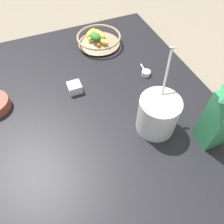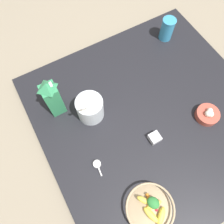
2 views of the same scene
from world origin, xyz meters
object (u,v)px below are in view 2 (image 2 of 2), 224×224
(milk_carton, at_px, (52,98))
(yogurt_tub, at_px, (90,108))
(drinking_cup, at_px, (167,29))
(garlic_bowl, at_px, (208,114))
(spice_jar, at_px, (155,138))
(fruit_bowl, at_px, (150,208))

(milk_carton, xyz_separation_m, yogurt_tub, (-0.12, -0.14, -0.05))
(drinking_cup, relative_size, garlic_bowl, 1.16)
(drinking_cup, distance_m, garlic_bowl, 0.58)
(drinking_cup, bearing_deg, garlic_bowl, 167.74)
(garlic_bowl, bearing_deg, spice_jar, 84.26)
(yogurt_tub, xyz_separation_m, drinking_cup, (0.25, -0.65, -0.00))
(yogurt_tub, distance_m, drinking_cup, 0.70)
(spice_jar, bearing_deg, fruit_bowl, 142.27)
(yogurt_tub, bearing_deg, fruit_bowl, -178.46)
(fruit_bowl, relative_size, milk_carton, 0.84)
(yogurt_tub, bearing_deg, spice_jar, -142.55)
(yogurt_tub, bearing_deg, drinking_cup, -69.38)
(yogurt_tub, relative_size, garlic_bowl, 2.28)
(milk_carton, distance_m, garlic_bowl, 0.81)
(yogurt_tub, relative_size, drinking_cup, 1.97)
(milk_carton, xyz_separation_m, drinking_cup, (0.13, -0.80, -0.06))
(fruit_bowl, distance_m, garlic_bowl, 0.57)
(spice_jar, xyz_separation_m, garlic_bowl, (-0.03, -0.31, 0.01))
(drinking_cup, xyz_separation_m, garlic_bowl, (-0.56, 0.12, -0.05))
(spice_jar, bearing_deg, yogurt_tub, 37.45)
(fruit_bowl, height_order, spice_jar, fruit_bowl)
(yogurt_tub, height_order, garlic_bowl, yogurt_tub)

